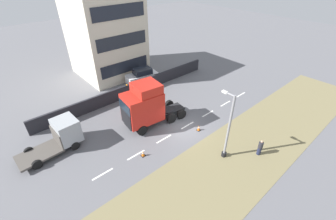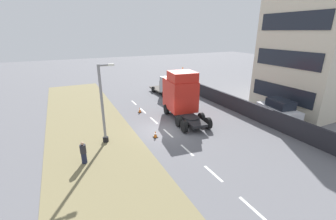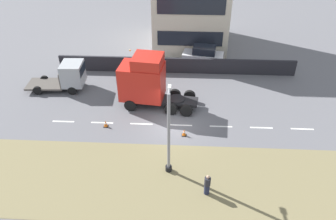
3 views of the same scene
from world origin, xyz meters
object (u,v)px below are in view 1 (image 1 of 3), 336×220
Objects in this scene: pedestrian at (260,148)px; traffic_cone_trailing at (143,153)px; parked_car at (142,76)px; flatbed_truck at (62,134)px; lamp_post at (228,132)px; lorry_cab at (145,106)px; traffic_cone_lead at (199,128)px.

pedestrian is 2.67× the size of traffic_cone_trailing.
parked_car is 7.69× the size of traffic_cone_trailing.
lamp_post is at bearing 41.00° from flatbed_truck.
flatbed_truck is at bearing 79.79° from lorry_cab.
pedestrian is at bearing -172.06° from parked_car.
parked_car is 7.69× the size of traffic_cone_lead.
pedestrian is at bearing 42.49° from flatbed_truck.
flatbed_truck reaches higher than traffic_cone_trailing.
lorry_cab reaches higher than pedestrian.
traffic_cone_lead is at bearing 56.29° from flatbed_truck.
traffic_cone_lead is at bearing 14.45° from pedestrian.
flatbed_truck is 1.23× the size of parked_car.
traffic_cone_trailing is at bearing 153.41° from parked_car.
pedestrian is at bearing -147.16° from lorry_cab.
lorry_cab reaches higher than traffic_cone_trailing.
lamp_post is 10.49× the size of traffic_cone_trailing.
lorry_cab reaches higher than traffic_cone_lead.
lamp_post reaches higher than traffic_cone_lead.
pedestrian is at bearing -165.55° from traffic_cone_lead.
parked_car reaches higher than pedestrian.
lamp_post is at bearing -156.60° from lorry_cab.
pedestrian is (-12.18, -12.27, -0.65)m from flatbed_truck.
traffic_cone_trailing is at bearing 48.99° from lamp_post.
flatbed_truck is at bearing 122.87° from parked_car.
pedestrian reaches higher than traffic_cone_lead.
traffic_cone_lead is (-4.21, -3.37, -2.04)m from lorry_cab.
lorry_cab is at bearing 38.68° from traffic_cone_lead.
flatbed_truck is 3.54× the size of pedestrian.
flatbed_truck is 17.30m from pedestrian.
lorry_cab is 8.33m from lamp_post.
traffic_cone_lead is (3.77, -0.99, -2.40)m from lamp_post.
lamp_post is 3.67m from pedestrian.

